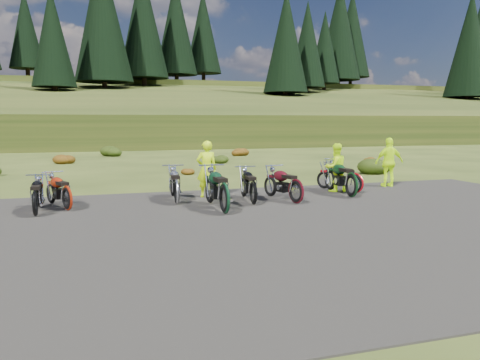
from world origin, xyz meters
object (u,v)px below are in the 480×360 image
object	(u,v)px
motorcycle_0	(36,217)
motorcycle_7	(351,198)
motorcycle_3	(177,205)
person_middle	(207,170)

from	to	relation	value
motorcycle_0	motorcycle_7	size ratio (longest dim) A/B	0.84
motorcycle_3	person_middle	distance (m)	1.79
motorcycle_0	person_middle	world-z (taller)	person_middle
motorcycle_0	motorcycle_7	distance (m)	9.39
motorcycle_0	motorcycle_7	world-z (taller)	motorcycle_7
motorcycle_3	motorcycle_7	world-z (taller)	motorcycle_7
motorcycle_0	motorcycle_3	distance (m)	3.85
motorcycle_3	person_middle	world-z (taller)	person_middle
motorcycle_0	person_middle	size ratio (longest dim) A/B	1.05
motorcycle_7	person_middle	world-z (taller)	person_middle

